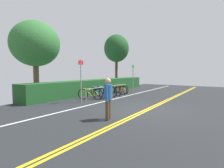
# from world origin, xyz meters

# --- Properties ---
(ground_plane) EXTENTS (32.02, 13.79, 0.05)m
(ground_plane) POSITION_xyz_m (0.00, 0.00, -0.03)
(ground_plane) COLOR #232628
(centre_line_yellow_inner) EXTENTS (28.81, 0.10, 0.00)m
(centre_line_yellow_inner) POSITION_xyz_m (0.00, -0.08, 0.00)
(centre_line_yellow_inner) COLOR gold
(centre_line_yellow_inner) RESTS_ON ground_plane
(centre_line_yellow_outer) EXTENTS (28.81, 0.10, 0.00)m
(centre_line_yellow_outer) POSITION_xyz_m (0.00, 0.08, 0.00)
(centre_line_yellow_outer) COLOR gold
(centre_line_yellow_outer) RESTS_ON ground_plane
(bike_lane_stripe_white) EXTENTS (28.81, 0.12, 0.00)m
(bike_lane_stripe_white) POSITION_xyz_m (0.00, 3.05, 0.00)
(bike_lane_stripe_white) COLOR white
(bike_lane_stripe_white) RESTS_ON ground_plane
(bike_rack) EXTENTS (5.06, 0.05, 0.73)m
(bike_rack) POSITION_xyz_m (2.91, 4.15, 0.56)
(bike_rack) COLOR #9EA0A5
(bike_rack) RESTS_ON ground_plane
(bicycle_0) EXTENTS (0.63, 1.68, 0.73)m
(bicycle_0) POSITION_xyz_m (0.99, 4.28, 0.34)
(bicycle_0) COLOR black
(bicycle_0) RESTS_ON ground_plane
(bicycle_1) EXTENTS (0.69, 1.72, 0.77)m
(bicycle_1) POSITION_xyz_m (1.69, 4.24, 0.36)
(bicycle_1) COLOR black
(bicycle_1) RESTS_ON ground_plane
(bicycle_2) EXTENTS (0.46, 1.76, 0.77)m
(bicycle_2) POSITION_xyz_m (2.44, 4.10, 0.36)
(bicycle_2) COLOR black
(bicycle_2) RESTS_ON ground_plane
(bicycle_3) EXTENTS (0.52, 1.68, 0.73)m
(bicycle_3) POSITION_xyz_m (3.36, 4.06, 0.34)
(bicycle_3) COLOR black
(bicycle_3) RESTS_ON ground_plane
(bicycle_4) EXTENTS (0.46, 1.76, 0.72)m
(bicycle_4) POSITION_xyz_m (4.05, 4.17, 0.34)
(bicycle_4) COLOR black
(bicycle_4) RESTS_ON ground_plane
(bicycle_5) EXTENTS (0.68, 1.64, 0.71)m
(bicycle_5) POSITION_xyz_m (4.84, 4.22, 0.33)
(bicycle_5) COLOR black
(bicycle_5) RESTS_ON ground_plane
(pedestrian) EXTENTS (0.47, 0.32, 1.55)m
(pedestrian) POSITION_xyz_m (-2.42, 0.56, 0.88)
(pedestrian) COLOR #4C3826
(pedestrian) RESTS_ON ground_plane
(sign_post_near) EXTENTS (0.36, 0.06, 2.48)m
(sign_post_near) POSITION_xyz_m (-0.22, 3.95, 1.48)
(sign_post_near) COLOR gray
(sign_post_near) RESTS_ON ground_plane
(sign_post_far) EXTENTS (0.36, 0.06, 2.39)m
(sign_post_far) POSITION_xyz_m (6.24, 3.85, 1.43)
(sign_post_far) COLOR gray
(sign_post_far) RESTS_ON ground_plane
(hedge_backdrop) EXTENTS (14.01, 1.33, 1.10)m
(hedge_backdrop) POSITION_xyz_m (4.41, 6.27, 0.55)
(hedge_backdrop) COLOR #1C4C21
(hedge_backdrop) RESTS_ON ground_plane
(tree_near_left) EXTENTS (3.03, 3.03, 4.96)m
(tree_near_left) POSITION_xyz_m (-0.94, 7.14, 3.51)
(tree_near_left) COLOR brown
(tree_near_left) RESTS_ON ground_plane
(tree_mid) EXTENTS (2.67, 2.67, 5.74)m
(tree_mid) POSITION_xyz_m (8.75, 7.12, 4.24)
(tree_mid) COLOR #473323
(tree_mid) RESTS_ON ground_plane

